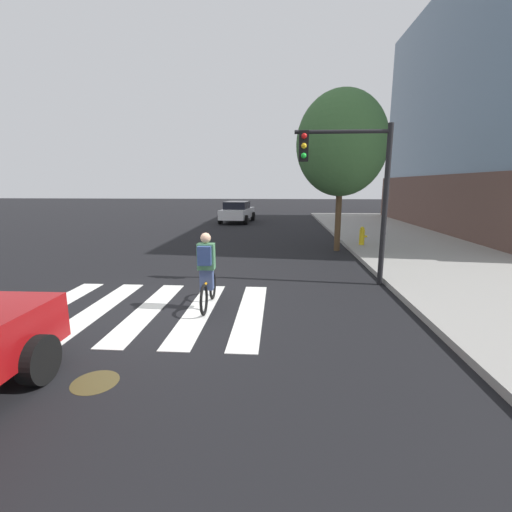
{
  "coord_description": "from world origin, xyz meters",
  "views": [
    {
      "loc": [
        2.6,
        -7.04,
        2.69
      ],
      "look_at": [
        2.11,
        0.43,
        1.15
      ],
      "focal_mm": 24.51,
      "sensor_mm": 36.0,
      "label": 1
    }
  ],
  "objects_px": {
    "cyclist": "(207,271)",
    "street_tree_near": "(342,144)",
    "fire_hydrant": "(362,236)",
    "sedan_mid": "(237,212)",
    "manhole_cover": "(95,382)",
    "traffic_light_near": "(354,178)"
  },
  "relations": [
    {
      "from": "sedan_mid",
      "to": "traffic_light_near",
      "type": "bearing_deg",
      "value": -72.58
    },
    {
      "from": "sedan_mid",
      "to": "street_tree_near",
      "type": "xyz_separation_m",
      "value": [
        5.42,
        -10.74,
        3.47
      ]
    },
    {
      "from": "sedan_mid",
      "to": "fire_hydrant",
      "type": "bearing_deg",
      "value": -56.93
    },
    {
      "from": "manhole_cover",
      "to": "cyclist",
      "type": "height_order",
      "value": "cyclist"
    },
    {
      "from": "sedan_mid",
      "to": "street_tree_near",
      "type": "relative_size",
      "value": 0.71
    },
    {
      "from": "traffic_light_near",
      "to": "sedan_mid",
      "type": "bearing_deg",
      "value": 107.42
    },
    {
      "from": "manhole_cover",
      "to": "cyclist",
      "type": "xyz_separation_m",
      "value": [
        0.97,
        3.03,
        0.84
      ]
    },
    {
      "from": "sedan_mid",
      "to": "manhole_cover",
      "type": "bearing_deg",
      "value": -88.63
    },
    {
      "from": "sedan_mid",
      "to": "traffic_light_near",
      "type": "distance_m",
      "value": 16.68
    },
    {
      "from": "fire_hydrant",
      "to": "street_tree_near",
      "type": "relative_size",
      "value": 0.12
    },
    {
      "from": "manhole_cover",
      "to": "traffic_light_near",
      "type": "distance_m",
      "value": 7.4
    },
    {
      "from": "traffic_light_near",
      "to": "fire_hydrant",
      "type": "bearing_deg",
      "value": 74.04
    },
    {
      "from": "manhole_cover",
      "to": "sedan_mid",
      "type": "xyz_separation_m",
      "value": [
        -0.5,
        20.97,
        0.77
      ]
    },
    {
      "from": "fire_hydrant",
      "to": "street_tree_near",
      "type": "distance_m",
      "value": 3.94
    },
    {
      "from": "cyclist",
      "to": "sedan_mid",
      "type": "bearing_deg",
      "value": 94.69
    },
    {
      "from": "manhole_cover",
      "to": "cyclist",
      "type": "distance_m",
      "value": 3.29
    },
    {
      "from": "sedan_mid",
      "to": "street_tree_near",
      "type": "bearing_deg",
      "value": -63.21
    },
    {
      "from": "manhole_cover",
      "to": "cyclist",
      "type": "bearing_deg",
      "value": 72.28
    },
    {
      "from": "cyclist",
      "to": "street_tree_near",
      "type": "bearing_deg",
      "value": 61.23
    },
    {
      "from": "street_tree_near",
      "to": "manhole_cover",
      "type": "bearing_deg",
      "value": -115.69
    },
    {
      "from": "sedan_mid",
      "to": "street_tree_near",
      "type": "height_order",
      "value": "street_tree_near"
    },
    {
      "from": "traffic_light_near",
      "to": "street_tree_near",
      "type": "xyz_separation_m",
      "value": [
        0.47,
        5.05,
        1.38
      ]
    }
  ]
}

